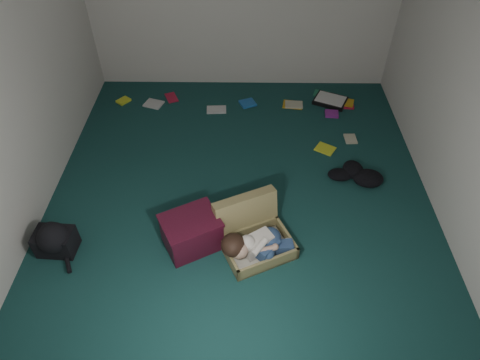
{
  "coord_description": "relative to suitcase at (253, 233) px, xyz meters",
  "views": [
    {
      "loc": [
        0.04,
        -3.18,
        3.28
      ],
      "look_at": [
        0.0,
        -0.15,
        0.35
      ],
      "focal_mm": 32.0,
      "sensor_mm": 36.0,
      "label": 1
    }
  ],
  "objects": [
    {
      "name": "floor",
      "position": [
        -0.13,
        0.65,
        -0.14
      ],
      "size": [
        4.5,
        4.5,
        0.0
      ],
      "primitive_type": "plane",
      "color": "#16403E",
      "rests_on": "ground"
    },
    {
      "name": "wall_left",
      "position": [
        -2.13,
        0.65,
        1.16
      ],
      "size": [
        0.0,
        4.5,
        4.5
      ],
      "primitive_type": "plane",
      "rotation": [
        1.57,
        0.0,
        1.57
      ],
      "color": "silver",
      "rests_on": "ground"
    },
    {
      "name": "person",
      "position": [
        0.03,
        -0.16,
        0.04
      ],
      "size": [
        0.68,
        0.37,
        0.28
      ],
      "rotation": [
        0.0,
        0.0,
        0.43
      ],
      "color": "silver",
      "rests_on": "suitcase"
    },
    {
      "name": "backpack",
      "position": [
        -1.83,
        -0.11,
        -0.0
      ],
      "size": [
        0.46,
        0.38,
        0.26
      ],
      "primitive_type": null,
      "rotation": [
        0.0,
        0.0,
        -0.06
      ],
      "color": "black",
      "rests_on": "floor"
    },
    {
      "name": "clothing_pile",
      "position": [
        1.12,
        0.88,
        -0.06
      ],
      "size": [
        0.52,
        0.46,
        0.15
      ],
      "primitive_type": null,
      "rotation": [
        0.0,
        0.0,
        0.2
      ],
      "color": "black",
      "rests_on": "floor"
    },
    {
      "name": "suitcase",
      "position": [
        0.0,
        0.0,
        0.0
      ],
      "size": [
        0.81,
        0.81,
        0.45
      ],
      "rotation": [
        0.0,
        0.0,
        0.43
      ],
      "color": "#938651",
      "rests_on": "floor"
    },
    {
      "name": "paper_tray",
      "position": [
        1.07,
        2.4,
        -0.11
      ],
      "size": [
        0.51,
        0.46,
        0.06
      ],
      "rotation": [
        0.0,
        0.0,
        -0.43
      ],
      "color": "black",
      "rests_on": "floor"
    },
    {
      "name": "wall_right",
      "position": [
        1.87,
        0.65,
        1.16
      ],
      "size": [
        0.0,
        4.5,
        4.5
      ],
      "primitive_type": "plane",
      "rotation": [
        1.57,
        0.0,
        -1.57
      ],
      "color": "silver",
      "rests_on": "ground"
    },
    {
      "name": "maroon_bin",
      "position": [
        -0.57,
        -0.03,
        0.04
      ],
      "size": [
        0.64,
        0.59,
        0.35
      ],
      "rotation": [
        0.0,
        0.0,
        0.48
      ],
      "color": "#420D1E",
      "rests_on": "floor"
    },
    {
      "name": "wall_front",
      "position": [
        -0.13,
        -1.6,
        1.16
      ],
      "size": [
        4.5,
        0.0,
        4.5
      ],
      "primitive_type": "plane",
      "rotation": [
        -1.57,
        0.0,
        0.0
      ],
      "color": "silver",
      "rests_on": "ground"
    },
    {
      "name": "book_scatter",
      "position": [
        0.12,
        2.19,
        -0.13
      ],
      "size": [
        3.25,
        1.41,
        0.02
      ],
      "color": "yellow",
      "rests_on": "floor"
    }
  ]
}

